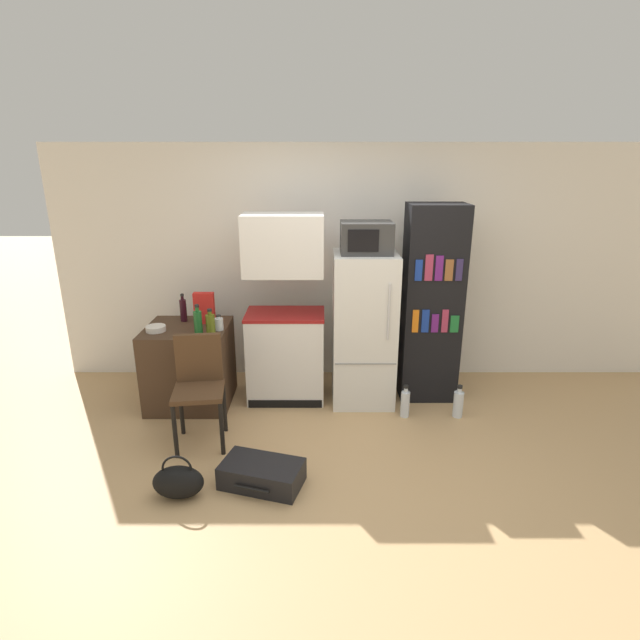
{
  "coord_description": "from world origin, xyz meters",
  "views": [
    {
      "loc": [
        -0.25,
        -3.17,
        2.29
      ],
      "look_at": [
        -0.23,
        0.85,
        0.98
      ],
      "focal_mm": 28.0,
      "sensor_mm": 36.0,
      "label": 1
    }
  ],
  "objects": [
    {
      "name": "bookshelf",
      "position": [
        0.82,
        1.41,
        0.95
      ],
      "size": [
        0.54,
        0.4,
        1.9
      ],
      "color": "black",
      "rests_on": "ground_plane"
    },
    {
      "name": "water_bottle_front",
      "position": [
        1.03,
        0.95,
        0.13
      ],
      "size": [
        0.09,
        0.09,
        0.31
      ],
      "color": "silver",
      "rests_on": "ground_plane"
    },
    {
      "name": "side_table",
      "position": [
        -1.5,
        1.25,
        0.39
      ],
      "size": [
        0.76,
        0.7,
        0.78
      ],
      "color": "#422D1E",
      "rests_on": "ground_plane"
    },
    {
      "name": "microwave",
      "position": [
        0.17,
        1.31,
        1.6
      ],
      "size": [
        0.46,
        0.36,
        0.28
      ],
      "color": "#333333",
      "rests_on": "refrigerator"
    },
    {
      "name": "bottle_olive_oil",
      "position": [
        -1.22,
        1.02,
        0.88
      ],
      "size": [
        0.08,
        0.08,
        0.24
      ],
      "color": "#566619",
      "rests_on": "side_table"
    },
    {
      "name": "water_bottle_middle",
      "position": [
        0.54,
        0.96,
        0.13
      ],
      "size": [
        0.08,
        0.08,
        0.31
      ],
      "color": "silver",
      "rests_on": "ground_plane"
    },
    {
      "name": "bottle_wine_dark",
      "position": [
        -1.57,
        1.43,
        0.89
      ],
      "size": [
        0.06,
        0.06,
        0.27
      ],
      "color": "black",
      "rests_on": "side_table"
    },
    {
      "name": "bowl",
      "position": [
        -1.75,
        1.13,
        0.8
      ],
      "size": [
        0.18,
        0.18,
        0.05
      ],
      "color": "silver",
      "rests_on": "side_table"
    },
    {
      "name": "bottle_clear_short",
      "position": [
        -1.18,
        1.17,
        0.84
      ],
      "size": [
        0.08,
        0.08,
        0.14
      ],
      "color": "silver",
      "rests_on": "side_table"
    },
    {
      "name": "ground_plane",
      "position": [
        0.0,
        0.0,
        0.0
      ],
      "size": [
        24.0,
        24.0,
        0.0
      ],
      "primitive_type": "plane",
      "color": "tan"
    },
    {
      "name": "chair",
      "position": [
        -1.25,
        0.58,
        0.55
      ],
      "size": [
        0.45,
        0.45,
        0.91
      ],
      "rotation": [
        0.0,
        0.0,
        0.12
      ],
      "color": "black",
      "rests_on": "ground_plane"
    },
    {
      "name": "refrigerator",
      "position": [
        0.17,
        1.32,
        0.73
      ],
      "size": [
        0.58,
        0.59,
        1.46
      ],
      "color": "silver",
      "rests_on": "ground_plane"
    },
    {
      "name": "kitchen_hutch",
      "position": [
        -0.58,
        1.36,
        0.82
      ],
      "size": [
        0.75,
        0.49,
        1.81
      ],
      "color": "white",
      "rests_on": "ground_plane"
    },
    {
      "name": "wall_back",
      "position": [
        0.2,
        2.0,
        1.22
      ],
      "size": [
        6.4,
        0.1,
        2.43
      ],
      "color": "white",
      "rests_on": "ground_plane"
    },
    {
      "name": "handbag",
      "position": [
        -1.24,
        -0.2,
        0.12
      ],
      "size": [
        0.36,
        0.2,
        0.33
      ],
      "color": "black",
      "rests_on": "ground_plane"
    },
    {
      "name": "suitcase_large_flat",
      "position": [
        -0.67,
        -0.06,
        0.09
      ],
      "size": [
        0.65,
        0.48,
        0.18
      ],
      "rotation": [
        0.0,
        0.0,
        -0.29
      ],
      "color": "black",
      "rests_on": "ground_plane"
    },
    {
      "name": "cereal_box",
      "position": [
        -1.35,
        1.37,
        0.93
      ],
      "size": [
        0.19,
        0.07,
        0.3
      ],
      "color": "red",
      "rests_on": "side_table"
    },
    {
      "name": "bottle_green_tall",
      "position": [
        -1.33,
        1.02,
        0.9
      ],
      "size": [
        0.07,
        0.07,
        0.29
      ],
      "color": "#1E6028",
      "rests_on": "side_table"
    }
  ]
}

